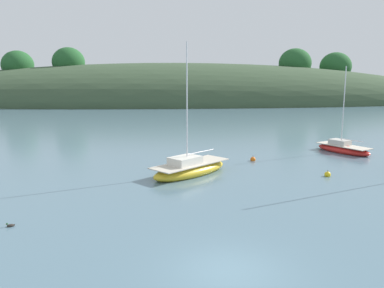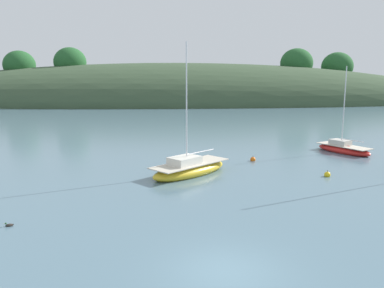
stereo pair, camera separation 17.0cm
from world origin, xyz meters
TOP-DOWN VIEW (x-y plane):
  - ground_plane at (0.00, 0.00)m, footprint 400.00×400.00m
  - far_shoreline_hill at (0.10, 88.17)m, footprint 150.00×36.00m
  - sailboat_blue_center at (14.14, 21.46)m, footprint 4.24×5.62m
  - sailboat_red_portside at (-0.54, 14.22)m, footprint 6.57×6.27m
  - mooring_buoy_channel at (9.14, 13.00)m, footprint 0.44×0.44m
  - mooring_buoy_outer at (4.99, 18.36)m, footprint 0.44×0.44m
  - duck_lone_right at (-9.61, 4.90)m, footprint 0.42×0.28m

SIDE VIEW (x-z plane):
  - ground_plane at x=0.00m, z-range 0.00..0.00m
  - duck_lone_right at x=-9.61m, z-range -0.07..0.17m
  - mooring_buoy_channel at x=9.14m, z-range -0.15..0.39m
  - mooring_buoy_outer at x=4.99m, z-range -0.15..0.39m
  - far_shoreline_hill at x=0.10m, z-range -11.94..12.26m
  - sailboat_blue_center at x=14.14m, z-range -3.68..4.38m
  - sailboat_red_portside at x=-0.54m, z-range -4.36..5.18m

